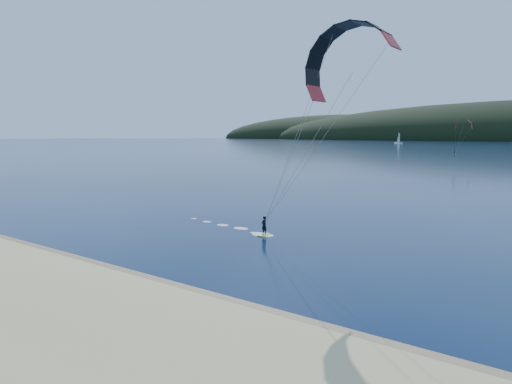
% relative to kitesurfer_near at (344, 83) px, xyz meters
% --- Properties ---
extents(ground, '(1800.00, 1800.00, 0.00)m').
position_rel_kitesurfer_near_xyz_m(ground, '(-4.02, -16.16, -11.74)').
color(ground, '#061333').
rests_on(ground, ground).
extents(wet_sand, '(220.00, 2.50, 0.10)m').
position_rel_kitesurfer_near_xyz_m(wet_sand, '(-4.02, -11.66, -11.69)').
color(wet_sand, '#81694B').
rests_on(wet_sand, ground).
extents(kitesurfer_near, '(23.19, 5.92, 15.90)m').
position_rel_kitesurfer_near_xyz_m(kitesurfer_near, '(0.00, 0.00, 0.00)').
color(kitesurfer_near, '#97C317').
rests_on(kitesurfer_near, ground).
extents(kitesurfer_far, '(8.37, 7.91, 13.25)m').
position_rel_kitesurfer_near_xyz_m(kitesurfer_far, '(-31.79, 176.08, -0.56)').
color(kitesurfer_far, '#97C317').
rests_on(kitesurfer_far, ground).
extents(sailboat, '(7.79, 4.93, 10.93)m').
position_rel_kitesurfer_near_xyz_m(sailboat, '(-135.03, 391.58, -10.93)').
color(sailboat, white).
rests_on(sailboat, ground).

